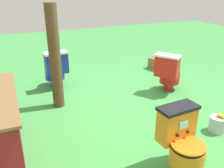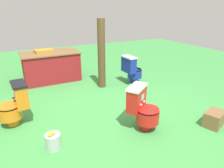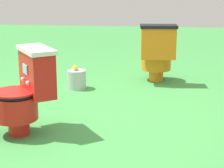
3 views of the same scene
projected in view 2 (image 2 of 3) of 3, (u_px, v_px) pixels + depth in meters
name	position (u px, v px, depth m)	size (l,w,h in m)	color
ground	(108.00, 113.00, 3.87)	(14.00, 14.00, 0.00)	#429947
toilet_red	(143.00, 108.00, 3.26)	(0.61, 0.63, 0.73)	red
toilet_orange	(15.00, 104.00, 3.39)	(0.53, 0.45, 0.73)	orange
toilet_blue	(132.00, 69.00, 5.23)	(0.52, 0.45, 0.73)	#192D9E
vendor_table	(51.00, 66.00, 5.44)	(1.46, 0.86, 0.85)	maroon
wooden_post	(101.00, 54.00, 4.84)	(0.18, 0.18, 1.64)	brown
small_crate	(214.00, 119.00, 3.42)	(0.37, 0.25, 0.26)	brown
lemon_bucket	(53.00, 141.00, 2.88)	(0.22, 0.22, 0.28)	#B7B7BF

